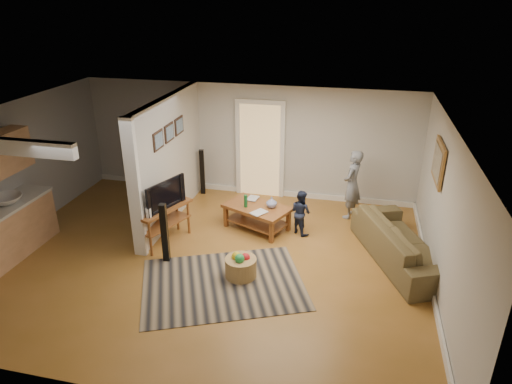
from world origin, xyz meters
TOP-DOWN VIEW (x-y plane):
  - ground at (0.00, 0.00)m, footprint 7.50×7.50m
  - room_shell at (-1.07, 0.43)m, footprint 7.54×6.02m
  - area_rug at (0.49, -0.65)m, footprint 3.07×2.71m
  - sofa at (3.30, 0.72)m, footprint 1.79×2.56m
  - coffee_table at (0.62, 1.30)m, footprint 1.43×1.16m
  - tv_console at (-0.94, 0.39)m, footprint 0.81×1.23m
  - speaker_left at (-0.67, -0.20)m, footprint 0.12×0.12m
  - speaker_right at (-1.00, 2.70)m, footprint 0.13×0.13m
  - toy_basket at (0.71, -0.38)m, footprint 0.52×0.52m
  - child at (2.37, 2.24)m, footprint 0.50×0.61m
  - toddler at (1.46, 1.31)m, footprint 0.55×0.53m

SIDE VIEW (x-z plane):
  - ground at x=0.00m, z-range 0.00..0.00m
  - sofa at x=3.30m, z-range -0.35..0.35m
  - child at x=2.37m, z-range -0.72..0.72m
  - toddler at x=1.46m, z-range -0.44..0.44m
  - area_rug at x=0.49m, z-range 0.00..0.01m
  - toy_basket at x=0.71m, z-range -0.04..0.42m
  - coffee_table at x=0.62m, z-range 0.01..0.75m
  - speaker_right at x=-1.00m, z-range 0.00..1.05m
  - speaker_left at x=-0.67m, z-range 0.00..1.08m
  - tv_console at x=-0.94m, z-range 0.16..1.15m
  - room_shell at x=-1.07m, z-range 0.20..2.72m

